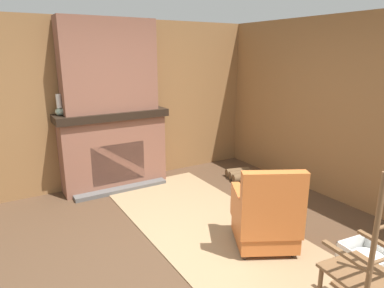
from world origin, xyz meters
The scene contains 12 objects.
ground_plane centered at (0.00, 0.00, 0.00)m, with size 14.00×14.00×0.00m, color #4C3523.
wood_panel_wall_left centered at (-2.53, 0.00, 1.26)m, with size 0.06×5.59×2.52m.
wood_panel_wall_back centered at (0.03, 2.52, 1.27)m, with size 5.59×0.09×2.52m.
fireplace_hearth centered at (-2.29, 0.00, 0.59)m, with size 0.60×1.66×1.18m.
chimney_breast centered at (-2.30, 0.00, 1.84)m, with size 0.34×1.38×1.32m.
area_rug centered at (-0.28, 0.52, 0.01)m, with size 3.83×1.50×0.01m.
armchair centered at (0.23, 0.78, 0.35)m, with size 0.87×0.87×0.94m.
rocking_chair centered at (1.43, 0.64, 0.44)m, with size 0.84×0.50×1.33m.
firewood_stack centered at (-1.53, 1.88, 0.07)m, with size 0.50×0.49×0.14m.
laundry_basket centered at (1.08, 1.29, 0.14)m, with size 0.48×0.44×0.28m.
oil_lamp_vase centered at (-2.34, -0.72, 1.29)m, with size 0.13×0.13×0.30m.
storage_case centered at (-2.34, 0.16, 1.25)m, with size 0.15×0.27×0.14m.
Camera 1 is at (2.62, -1.58, 2.04)m, focal length 32.00 mm.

